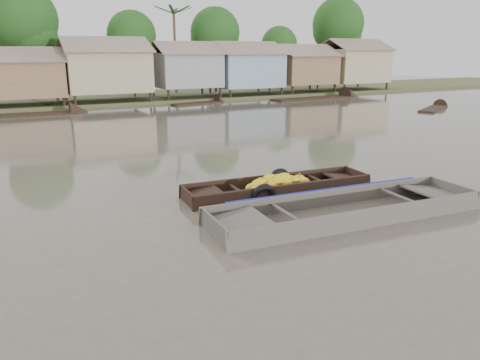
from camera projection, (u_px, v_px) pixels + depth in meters
name	position (u px, v px, depth m)	size (l,w,h in m)	color
ground	(253.00, 215.00, 12.68)	(120.00, 120.00, 0.00)	#544C40
riverbank	(106.00, 65.00, 40.44)	(120.00, 12.47, 10.22)	#384723
banana_boat	(276.00, 187.00, 14.59)	(6.14, 1.89, 0.84)	black
viewer_boat	(347.00, 213.00, 12.60)	(7.88, 2.57, 0.62)	#49453E
distant_boats	(193.00, 108.00, 36.38)	(45.38, 14.70, 0.35)	black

